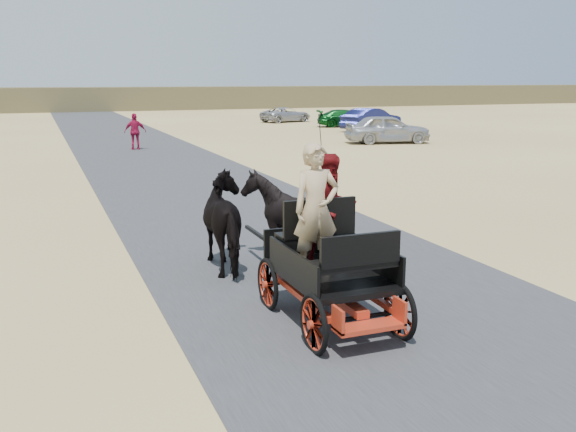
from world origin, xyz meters
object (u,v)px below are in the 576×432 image
object	(u,v)px
horse_left	(231,222)
pedestrian	(135,132)
carriage	(330,297)
car_c	(347,118)
car_a	(388,129)
car_b	(371,120)
car_d	(286,115)
horse_right	(288,217)

from	to	relation	value
horse_left	pedestrian	world-z (taller)	pedestrian
carriage	car_c	xyz separation A→B (m)	(16.68, 32.84, 0.24)
car_a	car_c	bearing A→B (deg)	-2.88
horse_left	car_c	xyz separation A→B (m)	(17.23, 29.84, -0.25)
car_b	car_c	size ratio (longest dim) A/B	1.07
car_c	car_d	world-z (taller)	car_c
pedestrian	car_d	world-z (taller)	pedestrian
horse_left	car_b	bearing A→B (deg)	-123.28
horse_right	pedestrian	distance (m)	20.38
car_a	car_b	world-z (taller)	car_a
car_d	car_a	bearing A→B (deg)	160.28
carriage	horse_left	size ratio (longest dim) A/B	1.20
horse_right	car_d	xyz separation A→B (m)	(13.99, 36.07, -0.28)
carriage	car_b	size ratio (longest dim) A/B	0.54
horse_right	car_c	bearing A→B (deg)	-118.40
car_a	car_b	size ratio (longest dim) A/B	0.99
horse_right	car_b	size ratio (longest dim) A/B	0.38
pedestrian	car_d	xyz separation A→B (m)	(13.79, 15.70, -0.30)
car_d	car_c	bearing A→B (deg)	-177.49
carriage	car_b	distance (m)	33.44
horse_right	car_d	world-z (taller)	horse_right
pedestrian	car_d	bearing A→B (deg)	-127.02
pedestrian	car_c	xyz separation A→B (m)	(15.93, 9.46, -0.26)
carriage	horse_right	distance (m)	3.09
car_c	car_a	bearing A→B (deg)	-179.83
horse_right	car_a	size ratio (longest dim) A/B	0.39
horse_left	car_d	xyz separation A→B (m)	(15.09, 36.07, -0.28)
horse_left	horse_right	world-z (taller)	horse_right
horse_right	car_c	world-z (taller)	horse_right
horse_right	car_d	size ratio (longest dim) A/B	0.42
pedestrian	car_a	xyz separation A→B (m)	(12.79, -1.58, -0.11)
car_a	car_c	xyz separation A→B (m)	(3.14, 11.04, -0.15)
horse_left	horse_right	size ratio (longest dim) A/B	1.18
carriage	car_d	size ratio (longest dim) A/B	0.59
horse_left	car_d	world-z (taller)	horse_left
horse_left	car_c	size ratio (longest dim) A/B	0.49
car_b	pedestrian	bearing A→B (deg)	88.69
horse_left	car_c	bearing A→B (deg)	-120.01
car_b	car_d	distance (m)	10.22
horse_left	pedestrian	size ratio (longest dim) A/B	1.16
pedestrian	car_d	distance (m)	20.89
pedestrian	carriage	bearing A→B (deg)	92.43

